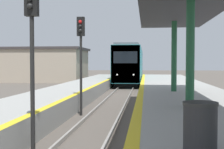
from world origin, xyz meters
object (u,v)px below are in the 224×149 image
(signal_near, at_px, (32,35))
(trash_bin, at_px, (200,127))
(signal_mid, at_px, (81,47))
(train, at_px, (130,65))

(signal_near, relative_size, trash_bin, 5.14)
(signal_near, bearing_deg, signal_mid, 89.82)
(signal_near, distance_m, signal_mid, 6.36)
(train, relative_size, signal_mid, 4.14)
(signal_near, xyz_separation_m, signal_mid, (0.02, 6.36, 0.00))
(train, height_order, signal_mid, signal_mid)
(train, height_order, signal_near, signal_near)
(trash_bin, bearing_deg, signal_near, 147.24)
(train, distance_m, trash_bin, 33.34)
(train, distance_m, signal_mid, 24.28)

